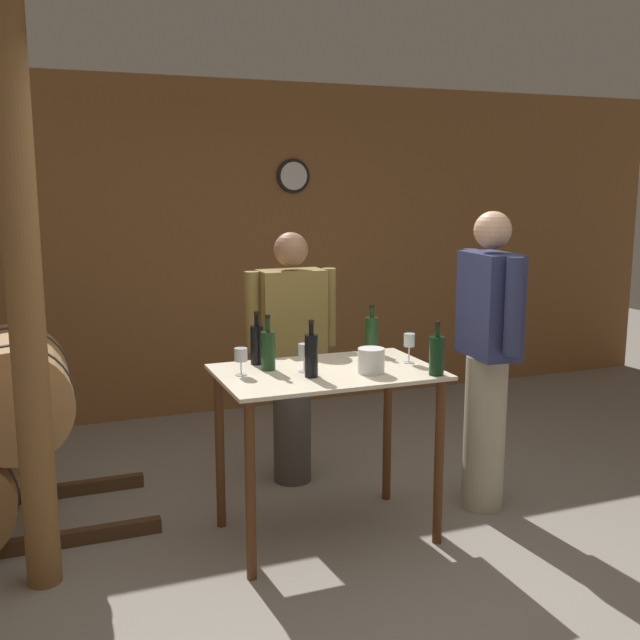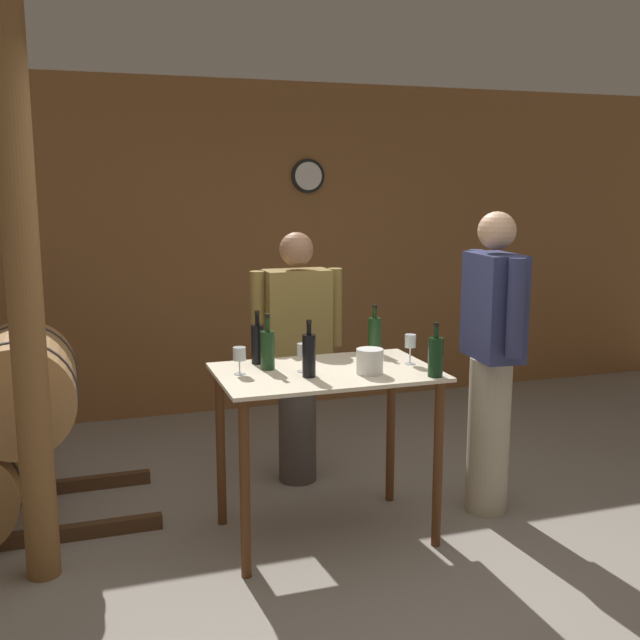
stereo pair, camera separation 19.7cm
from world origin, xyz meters
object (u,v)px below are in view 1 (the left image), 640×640
at_px(wine_bottle_far_left, 257,343).
at_px(wine_bottle_right, 372,334).
at_px(wine_glass_near_center, 304,351).
at_px(wine_glass_near_right, 409,341).
at_px(person_visitor_with_scarf, 292,353).
at_px(wooden_post, 26,304).
at_px(wine_bottle_far_right, 437,354).
at_px(wine_glass_near_left, 241,356).
at_px(ice_bucket, 371,361).
at_px(wine_bottle_left, 268,349).
at_px(person_host, 488,355).
at_px(wine_bottle_center, 311,354).

height_order(wine_bottle_far_left, wine_bottle_right, wine_bottle_far_left).
xyz_separation_m(wine_bottle_right, wine_glass_near_center, (-0.52, -0.28, -0.00)).
xyz_separation_m(wine_glass_near_right, person_visitor_with_scarf, (-0.40, 0.79, -0.20)).
relative_size(wooden_post, wine_bottle_far_left, 9.28).
relative_size(wine_bottle_far_right, wine_glass_near_left, 1.96).
height_order(wooden_post, ice_bucket, wooden_post).
bearing_deg(wine_bottle_left, wine_bottle_right, 14.59).
relative_size(wine_bottle_far_left, person_host, 0.17).
bearing_deg(wine_glass_near_right, wine_bottle_right, 105.26).
relative_size(wine_bottle_center, wine_bottle_far_right, 1.05).
xyz_separation_m(wine_bottle_far_left, person_host, (1.29, -0.26, -0.11)).
xyz_separation_m(wooden_post, wine_bottle_left, (1.16, 0.09, -0.32)).
bearing_deg(person_visitor_with_scarf, wine_glass_near_center, -104.33).
relative_size(wine_glass_near_center, person_visitor_with_scarf, 0.09).
relative_size(wine_bottle_left, wine_bottle_right, 1.04).
distance_m(wine_bottle_far_right, wine_glass_near_center, 0.68).
bearing_deg(wine_bottle_far_left, wine_bottle_left, -82.49).
bearing_deg(wine_glass_near_center, ice_bucket, -25.51).
height_order(wooden_post, person_visitor_with_scarf, wooden_post).
xyz_separation_m(wine_bottle_far_right, person_host, (0.50, 0.29, -0.11)).
distance_m(wine_bottle_far_right, person_visitor_with_scarf, 1.17).
distance_m(wine_bottle_center, wine_glass_near_left, 0.36).
height_order(wine_bottle_left, wine_bottle_right, wine_bottle_left).
bearing_deg(ice_bucket, person_host, 9.66).
relative_size(wine_glass_near_center, wine_glass_near_right, 0.91).
bearing_deg(wine_bottle_center, wine_bottle_far_left, 116.04).
xyz_separation_m(wine_bottle_far_left, wine_bottle_left, (0.02, -0.14, -0.00)).
bearing_deg(ice_bucket, wine_bottle_center, 173.33).
xyz_separation_m(wine_bottle_center, ice_bucket, (0.31, -0.04, -0.05)).
height_order(wine_bottle_far_left, wine_bottle_center, wine_bottle_center).
relative_size(wine_bottle_far_left, wine_glass_near_center, 1.96).
bearing_deg(wine_glass_near_left, ice_bucket, -17.18).
height_order(wine_bottle_right, person_visitor_with_scarf, person_visitor_with_scarf).
distance_m(wine_bottle_left, person_host, 1.28).
relative_size(wine_bottle_center, ice_bucket, 2.12).
bearing_deg(wine_bottle_right, wine_glass_near_left, -164.34).
relative_size(wine_bottle_far_left, wine_bottle_right, 1.03).
xyz_separation_m(wine_glass_near_left, wine_glass_near_right, (0.92, -0.07, 0.02)).
xyz_separation_m(wine_glass_near_center, ice_bucket, (0.31, -0.15, -0.04)).
distance_m(wine_bottle_center, ice_bucket, 0.32).
bearing_deg(wine_glass_near_right, wine_bottle_left, 170.44).
relative_size(wine_glass_near_left, wine_glass_near_right, 0.87).
distance_m(wine_bottle_far_left, wine_bottle_far_right, 0.96).
bearing_deg(wine_bottle_far_right, wine_bottle_center, 162.50).
height_order(wine_bottle_far_left, person_visitor_with_scarf, person_visitor_with_scarf).
distance_m(wine_bottle_left, wine_bottle_center, 0.27).
relative_size(wine_bottle_right, wine_glass_near_center, 1.91).
xyz_separation_m(wine_glass_near_center, wine_glass_near_right, (0.60, -0.02, 0.01)).
bearing_deg(ice_bucket, wooden_post, 174.31).
bearing_deg(person_visitor_with_scarf, ice_bucket, -82.88).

